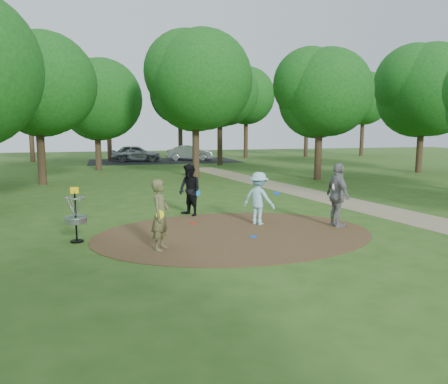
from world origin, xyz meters
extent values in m
plane|color=#2D5119|center=(0.00, 0.00, 0.00)|extent=(100.00, 100.00, 0.00)
cylinder|color=#47301C|center=(0.00, 0.00, 0.01)|extent=(8.40, 8.40, 0.02)
cube|color=#8C7A5B|center=(6.50, 2.00, 0.01)|extent=(7.55, 39.89, 0.01)
cube|color=black|center=(2.00, 30.00, 0.00)|extent=(14.00, 8.00, 0.01)
imported|color=brown|center=(-2.35, -1.12, 0.92)|extent=(0.70, 0.80, 1.84)
cylinder|color=#F9F71B|center=(-2.39, -1.32, 0.97)|extent=(0.22, 0.10, 0.22)
imported|color=#9BDAE8|center=(1.13, 1.05, 0.86)|extent=(1.21, 1.27, 1.73)
cylinder|color=blue|center=(1.75, 1.03, 1.01)|extent=(0.25, 0.25, 0.08)
imported|color=black|center=(-0.76, 3.06, 0.94)|extent=(1.05, 1.13, 1.87)
cylinder|color=#0C81D6|center=(-0.49, 3.01, 0.83)|extent=(0.23, 0.11, 0.22)
imported|color=gray|center=(3.42, 0.03, 1.02)|extent=(0.50, 1.20, 2.05)
cylinder|color=silver|center=(3.28, -0.02, 1.31)|extent=(0.23, 0.12, 0.22)
cylinder|color=blue|center=(0.38, -0.57, 0.03)|extent=(0.22, 0.22, 0.02)
cylinder|color=red|center=(-0.95, 1.65, 0.03)|extent=(0.22, 0.22, 0.02)
imported|color=#919498|center=(-0.64, 29.94, 0.78)|extent=(4.72, 2.19, 1.57)
imported|color=#B6BBBE|center=(4.64, 30.21, 0.73)|extent=(4.70, 2.80, 1.46)
cylinder|color=black|center=(-4.50, 0.30, 0.68)|extent=(0.05, 0.05, 1.35)
cylinder|color=black|center=(-4.50, 0.30, 0.02)|extent=(0.36, 0.36, 0.04)
cylinder|color=gray|center=(-4.50, 0.30, 0.62)|extent=(0.60, 0.60, 0.16)
torus|color=gray|center=(-4.50, 0.30, 0.70)|extent=(0.63, 0.63, 0.03)
torus|color=gray|center=(-4.50, 0.30, 1.25)|extent=(0.58, 0.58, 0.02)
cube|color=yellow|center=(-4.50, 0.30, 1.45)|extent=(0.22, 0.02, 0.18)
cylinder|color=#332316|center=(-7.00, 14.00, 1.90)|extent=(0.44, 0.44, 3.80)
sphere|color=#144713|center=(-7.00, 14.00, 5.33)|extent=(5.55, 5.55, 5.55)
cylinder|color=#332316|center=(2.00, 15.00, 2.09)|extent=(0.44, 0.44, 4.18)
sphere|color=#144713|center=(2.00, 15.00, 5.88)|extent=(6.18, 6.18, 6.18)
cylinder|color=#332316|center=(9.00, 12.00, 1.80)|extent=(0.44, 0.44, 3.61)
sphere|color=#144713|center=(9.00, 12.00, 5.05)|extent=(5.23, 5.23, 5.23)
cylinder|color=#332316|center=(-4.00, 22.00, 1.71)|extent=(0.44, 0.44, 3.42)
sphere|color=#144713|center=(-4.00, 22.00, 5.05)|extent=(5.92, 5.92, 5.92)
cylinder|color=#332316|center=(6.00, 24.00, 2.19)|extent=(0.44, 0.44, 4.37)
sphere|color=#144713|center=(6.00, 24.00, 5.90)|extent=(5.57, 5.57, 5.57)
cylinder|color=#332316|center=(18.00, 14.00, 1.90)|extent=(0.44, 0.44, 3.80)
sphere|color=#144713|center=(18.00, 14.00, 5.56)|extent=(6.40, 6.40, 6.40)
camera|label=1|loc=(-3.73, -12.16, 3.13)|focal=35.00mm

